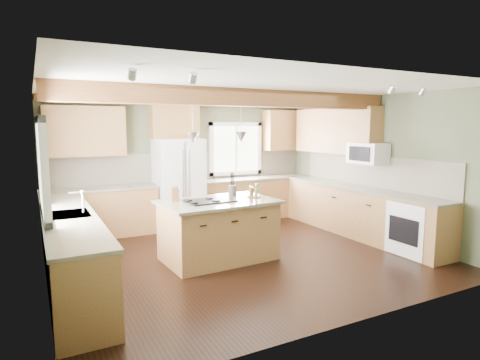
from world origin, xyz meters
TOP-DOWN VIEW (x-y plane):
  - floor at (0.00, 0.00)m, footprint 5.60×5.60m
  - ceiling at (0.00, 0.00)m, footprint 5.60×5.60m
  - wall_back at (0.00, 2.50)m, footprint 5.60×0.00m
  - wall_left at (-2.80, 0.00)m, footprint 0.00×5.00m
  - wall_right at (2.80, 0.00)m, footprint 0.00×5.00m
  - ceiling_beam at (0.00, 0.01)m, footprint 5.55×0.26m
  - soffit_trim at (0.00, 2.40)m, footprint 5.55×0.20m
  - backsplash_back at (0.00, 2.48)m, footprint 5.58×0.03m
  - backsplash_right at (2.78, 0.05)m, footprint 0.03×3.70m
  - base_cab_back_left at (-1.79, 2.20)m, footprint 2.02×0.60m
  - counter_back_left at (-1.79, 2.20)m, footprint 2.06×0.64m
  - base_cab_back_right at (1.49, 2.20)m, footprint 2.62×0.60m
  - counter_back_right at (1.49, 2.20)m, footprint 2.66×0.64m
  - base_cab_left at (-2.50, 0.05)m, footprint 0.60×3.70m
  - counter_left at (-2.50, 0.05)m, footprint 0.64×3.74m
  - base_cab_right at (2.50, 0.05)m, footprint 0.60×3.70m
  - counter_right at (2.50, 0.05)m, footprint 0.64×3.74m
  - upper_cab_back_left at (-1.99, 2.33)m, footprint 1.40×0.35m
  - upper_cab_over_fridge at (-0.30, 2.33)m, footprint 0.96×0.35m
  - upper_cab_right at (2.62, 0.90)m, footprint 0.35×2.20m
  - upper_cab_back_corner at (2.30, 2.33)m, footprint 0.90×0.35m
  - window_left at (-2.78, 0.05)m, footprint 0.04×1.60m
  - window_back at (1.15, 2.48)m, footprint 1.10×0.04m
  - sink at (-2.50, 0.05)m, footprint 0.50×0.65m
  - faucet at (-2.32, 0.05)m, footprint 0.02×0.02m
  - dishwasher at (-2.49, -1.25)m, footprint 0.60×0.60m
  - oven at (2.49, -1.25)m, footprint 0.60×0.72m
  - microwave at (2.58, -0.05)m, footprint 0.40×0.70m
  - pendant_left at (-0.81, -0.01)m, footprint 0.18×0.18m
  - pendant_right at (0.01, 0.03)m, footprint 0.18×0.18m
  - refrigerator at (-0.30, 2.12)m, footprint 0.90×0.74m
  - island at (-0.40, 0.01)m, footprint 1.68×1.08m
  - island_top at (-0.40, 0.01)m, footprint 1.79×1.20m
  - cooktop at (-0.54, 0.00)m, footprint 0.73×0.51m
  - knife_block at (-0.99, 0.26)m, footprint 0.13×0.11m
  - utensil_crock at (-0.03, 0.28)m, footprint 0.16×0.16m
  - bottle_tray at (0.22, 0.00)m, footprint 0.22×0.22m

SIDE VIEW (x-z plane):
  - floor at x=0.00m, z-range 0.00..0.00m
  - dishwasher at x=-2.49m, z-range 0.01..0.85m
  - oven at x=2.49m, z-range 0.01..0.85m
  - base_cab_back_left at x=-1.79m, z-range 0.00..0.88m
  - base_cab_back_right at x=1.49m, z-range 0.00..0.88m
  - base_cab_left at x=-2.50m, z-range 0.00..0.88m
  - base_cab_right at x=2.50m, z-range 0.00..0.88m
  - island at x=-0.40m, z-range 0.00..0.88m
  - counter_back_left at x=-1.79m, z-range 0.88..0.92m
  - counter_back_right at x=1.49m, z-range 0.88..0.92m
  - counter_left at x=-2.50m, z-range 0.88..0.92m
  - counter_right at x=2.50m, z-range 0.88..0.92m
  - refrigerator at x=-0.30m, z-range 0.00..1.80m
  - island_top at x=-0.40m, z-range 0.88..0.92m
  - sink at x=-2.50m, z-range 0.89..0.92m
  - cooktop at x=-0.54m, z-range 0.92..0.94m
  - utensil_crock at x=-0.03m, z-range 0.92..1.09m
  - knife_block at x=-0.99m, z-range 0.92..1.10m
  - bottle_tray at x=0.22m, z-range 0.92..1.12m
  - faucet at x=-2.32m, z-range 0.91..1.19m
  - backsplash_back at x=0.00m, z-range 0.92..1.50m
  - backsplash_right at x=2.78m, z-range 0.92..1.50m
  - wall_back at x=0.00m, z-range -1.50..4.10m
  - wall_left at x=-2.80m, z-range -1.20..3.80m
  - wall_right at x=2.80m, z-range -1.20..3.80m
  - window_back at x=1.15m, z-range 1.05..2.05m
  - window_left at x=-2.78m, z-range 1.02..2.08m
  - microwave at x=2.58m, z-range 1.36..1.74m
  - pendant_left at x=-0.81m, z-range 1.80..1.96m
  - pendant_right at x=0.01m, z-range 1.80..1.96m
  - upper_cab_back_left at x=-1.99m, z-range 1.50..2.40m
  - upper_cab_right at x=2.62m, z-range 1.50..2.40m
  - upper_cab_back_corner at x=2.30m, z-range 1.50..2.40m
  - upper_cab_over_fridge at x=-0.30m, z-range 1.80..2.50m
  - ceiling_beam at x=0.00m, z-range 2.34..2.60m
  - soffit_trim at x=0.00m, z-range 2.49..2.59m
  - ceiling at x=0.00m, z-range 2.60..2.60m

